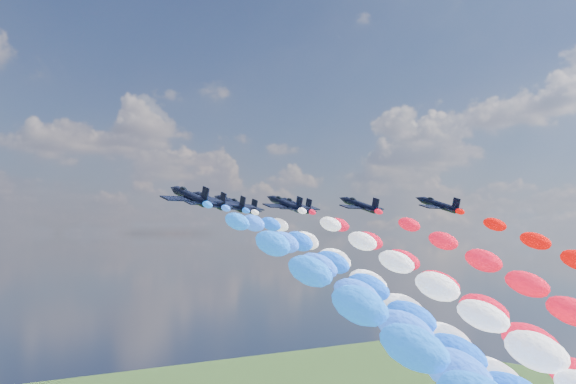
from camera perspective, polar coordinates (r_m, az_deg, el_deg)
jet_0 at (r=105.71m, az=-7.72°, el=-0.35°), size 9.12×12.44×5.74m
jet_1 at (r=119.13m, az=-6.18°, el=-0.69°), size 9.25×12.54×5.74m
jet_2 at (r=130.45m, az=-4.56°, el=-0.92°), size 9.50×12.72×5.74m
jet_3 at (r=131.58m, az=-0.21°, el=-0.95°), size 9.29×12.57×5.74m
jet_4 at (r=141.43m, az=-3.74°, el=-1.11°), size 9.85×12.96×5.74m
trail_4 at (r=101.17m, az=14.16°, el=-14.40°), size 6.70×108.19×54.09m
jet_5 at (r=139.19m, az=0.62°, el=-1.08°), size 9.60×12.79×5.74m
jet_6 at (r=137.26m, az=5.70°, el=-1.03°), size 9.16×12.48×5.74m
jet_7 at (r=138.86m, az=11.80°, el=-1.01°), size 9.34×12.60×5.74m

